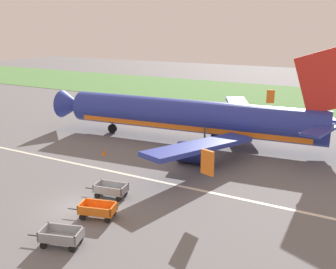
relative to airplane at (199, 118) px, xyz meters
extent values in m
plane|color=slate|center=(-1.22, -19.18, -3.05)|extent=(220.00, 220.00, 0.00)
cube|color=#518442|center=(-1.22, 35.28, -3.02)|extent=(220.00, 28.00, 0.06)
cube|color=silver|center=(-1.22, -12.04, -3.05)|extent=(120.00, 0.36, 0.01)
cylinder|color=#28389E|center=(-1.03, -0.09, 0.10)|extent=(30.21, 6.33, 3.70)
cube|color=orange|center=(-1.03, -0.09, -0.92)|extent=(27.20, 5.88, 0.56)
cone|color=#28389E|center=(-17.46, -1.55, 0.10)|extent=(3.51, 3.89, 3.63)
cube|color=#28389E|center=(3.82, -8.04, -0.57)|extent=(6.28, 13.19, 1.35)
cube|color=orange|center=(7.01, -14.29, 0.38)|extent=(1.11, 0.51, 1.90)
cylinder|color=navy|center=(2.46, -6.60, -1.92)|extent=(3.37, 2.37, 2.10)
cube|color=#28389E|center=(2.35, 8.59, -0.57)|extent=(8.23, 12.76, 1.35)
cube|color=orange|center=(4.39, 15.30, 0.38)|extent=(1.07, 0.68, 1.90)
cylinder|color=navy|center=(1.26, 6.93, -1.92)|extent=(3.37, 2.37, 2.10)
cube|color=red|center=(12.72, 1.13, 4.85)|extent=(5.99, 0.89, 6.88)
cube|color=#28389E|center=(13.20, -2.04, 0.70)|extent=(2.92, 5.47, 0.24)
cube|color=#28389E|center=(12.64, 4.33, 0.70)|extent=(3.69, 5.49, 0.24)
cylinder|color=#4C4C51|center=(-11.49, -1.02, -1.48)|extent=(0.20, 0.20, 2.04)
cylinder|color=black|center=(-11.49, -1.02, -2.50)|extent=(1.14, 0.55, 1.10)
cylinder|color=#4C4C51|center=(1.66, -2.06, -1.48)|extent=(0.20, 0.20, 2.04)
cylinder|color=black|center=(1.66, -2.06, -2.50)|extent=(1.14, 0.55, 1.10)
cylinder|color=#4C4C51|center=(1.27, 2.32, -1.48)|extent=(0.20, 0.20, 2.04)
cylinder|color=black|center=(1.27, 2.32, -2.50)|extent=(1.14, 0.55, 1.10)
cube|color=gray|center=(1.28, -23.64, -2.57)|extent=(2.80, 2.06, 0.08)
cube|color=gray|center=(1.46, -24.26, -2.26)|extent=(2.42, 0.81, 0.55)
cube|color=gray|center=(1.09, -23.01, -2.26)|extent=(2.42, 0.81, 0.55)
cube|color=gray|center=(0.13, -23.98, -2.26)|extent=(0.50, 1.37, 0.55)
cube|color=gray|center=(2.42, -23.29, -2.26)|extent=(0.50, 1.37, 0.55)
cylinder|color=#2D2D33|center=(-0.45, -24.15, -2.61)|extent=(0.98, 0.36, 0.08)
cylinder|color=black|center=(0.54, -24.44, -2.83)|extent=(0.47, 0.28, 0.44)
cylinder|color=black|center=(0.22, -23.37, -2.83)|extent=(0.47, 0.28, 0.44)
cylinder|color=black|center=(2.33, -23.90, -2.83)|extent=(0.47, 0.28, 0.44)
cylinder|color=black|center=(2.01, -22.83, -2.83)|extent=(0.47, 0.28, 0.44)
cube|color=orange|center=(1.02, -19.76, -2.57)|extent=(2.78, 2.00, 0.08)
cube|color=orange|center=(1.19, -20.39, -2.26)|extent=(2.44, 0.75, 0.55)
cube|color=orange|center=(0.85, -19.13, -2.26)|extent=(2.44, 0.75, 0.55)
cube|color=orange|center=(-0.14, -20.07, -2.26)|extent=(0.46, 1.38, 0.55)
cube|color=orange|center=(2.18, -19.45, -2.26)|extent=(0.46, 1.38, 0.55)
cylinder|color=#2D2D33|center=(-0.72, -20.23, -2.61)|extent=(0.99, 0.34, 0.08)
cylinder|color=black|center=(0.26, -20.54, -2.83)|extent=(0.47, 0.27, 0.44)
cylinder|color=black|center=(-0.03, -19.46, -2.83)|extent=(0.47, 0.27, 0.44)
cylinder|color=black|center=(2.07, -20.06, -2.83)|extent=(0.47, 0.27, 0.44)
cylinder|color=black|center=(1.78, -18.98, -2.83)|extent=(0.47, 0.27, 0.44)
cube|color=gray|center=(-0.22, -16.53, -2.57)|extent=(2.69, 1.78, 0.08)
cube|color=gray|center=(-0.12, -17.17, -2.26)|extent=(2.48, 0.50, 0.55)
cube|color=gray|center=(-0.32, -15.89, -2.26)|extent=(2.48, 0.50, 0.55)
cube|color=gray|center=(-1.41, -16.72, -2.26)|extent=(0.32, 1.40, 0.55)
cube|color=gray|center=(0.96, -16.34, -2.26)|extent=(0.32, 1.40, 0.55)
cylinder|color=#2D2D33|center=(-2.00, -16.82, -2.61)|extent=(1.00, 0.24, 0.08)
cylinder|color=black|center=(-1.06, -17.23, -2.83)|extent=(0.46, 0.23, 0.44)
cylinder|color=black|center=(-1.24, -16.13, -2.83)|extent=(0.46, 0.23, 0.44)
cylinder|color=black|center=(0.79, -16.93, -2.83)|extent=(0.46, 0.23, 0.44)
cylinder|color=black|center=(0.62, -15.83, -2.83)|extent=(0.46, 0.23, 0.44)
cone|color=orange|center=(-6.98, -8.62, -2.76)|extent=(0.45, 0.45, 0.59)
camera|label=1|loc=(16.95, -38.86, 10.04)|focal=40.72mm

